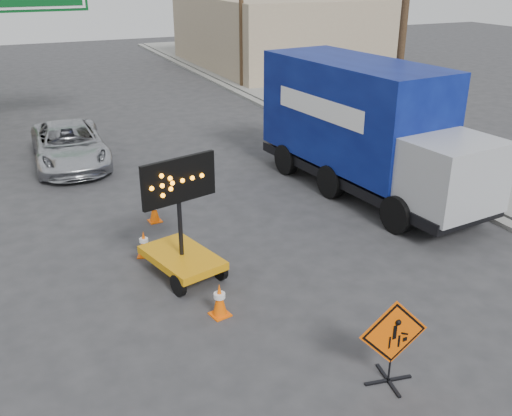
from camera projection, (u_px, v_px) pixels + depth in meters
ground at (364, 385)px, 9.65m from camera, size 100.00×100.00×0.00m
curb_right at (306, 126)px, 24.91m from camera, size 0.40×60.00×0.12m
sidewalk_right at (350, 120)px, 25.78m from camera, size 4.00×60.00×0.15m
building_right_far at (275, 32)px, 38.79m from camera, size 10.00×14.00×4.60m
utility_pole_near at (404, 25)px, 19.21m from camera, size 1.80×0.26×9.00m
utility_pole_far at (241, 2)px, 30.93m from camera, size 1.80×0.26×9.00m
construction_sign at (393, 340)px, 9.41m from camera, size 1.20×0.85×1.61m
arrow_board at (182, 250)px, 12.84m from camera, size 1.75×2.22×2.83m
pickup_truck at (69, 145)px, 20.03m from camera, size 2.55×5.24×1.43m
box_truck at (365, 135)px, 17.27m from camera, size 3.31×8.51×3.94m
cone_a at (220, 300)px, 11.44m from camera, size 0.44×0.44×0.73m
cone_b at (144, 243)px, 13.82m from camera, size 0.44×0.44×0.66m
cone_c at (154, 210)px, 15.67m from camera, size 0.37×0.37×0.67m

